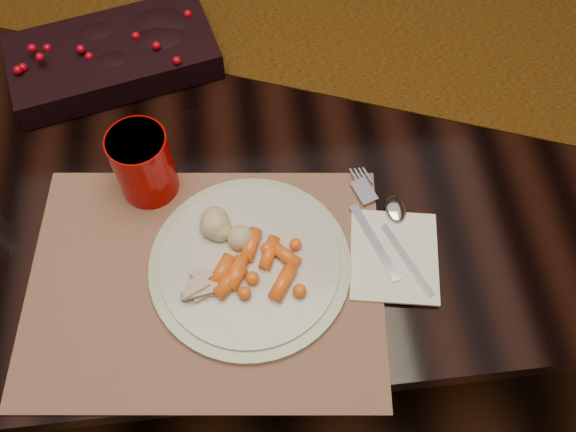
{
  "coord_description": "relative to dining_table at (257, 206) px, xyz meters",
  "views": [
    {
      "loc": [
        -0.01,
        -0.68,
        1.52
      ],
      "look_at": [
        0.04,
        -0.27,
        0.8
      ],
      "focal_mm": 38.0,
      "sensor_mm": 36.0,
      "label": 1
    }
  ],
  "objects": [
    {
      "name": "baby_carrots",
      "position": [
        -0.01,
        -0.34,
        0.4
      ],
      "size": [
        0.13,
        0.11,
        0.02
      ],
      "primitive_type": null,
      "rotation": [
        0.0,
        0.0,
        -0.11
      ],
      "color": "orange",
      "rests_on": "dinner_plate"
    },
    {
      "name": "fork",
      "position": [
        0.16,
        -0.28,
        0.39
      ],
      "size": [
        0.08,
        0.17,
        0.0
      ],
      "primitive_type": null,
      "rotation": [
        0.0,
        0.0,
        0.32
      ],
      "color": "#BDBDBD",
      "rests_on": "napkin"
    },
    {
      "name": "red_cup",
      "position": [
        -0.16,
        -0.17,
        0.44
      ],
      "size": [
        0.11,
        0.11,
        0.11
      ],
      "primitive_type": "cylinder",
      "rotation": [
        0.0,
        0.0,
        0.37
      ],
      "color": "#B10300",
      "rests_on": "placemat_main"
    },
    {
      "name": "floor",
      "position": [
        0.0,
        0.0,
        -0.38
      ],
      "size": [
        5.0,
        5.0,
        0.0
      ],
      "primitive_type": "plane",
      "color": "black",
      "rests_on": "ground"
    },
    {
      "name": "dining_table",
      "position": [
        0.0,
        0.0,
        0.0
      ],
      "size": [
        1.8,
        1.0,
        0.75
      ],
      "primitive_type": "cube",
      "color": "black",
      "rests_on": "floor"
    },
    {
      "name": "napkin",
      "position": [
        0.18,
        -0.33,
        0.38
      ],
      "size": [
        0.14,
        0.16,
        0.0
      ],
      "primitive_type": "cube",
      "rotation": [
        0.0,
        0.0,
        -0.18
      ],
      "color": "white",
      "rests_on": "placemat_main"
    },
    {
      "name": "centerpiece",
      "position": [
        -0.21,
        0.07,
        0.41
      ],
      "size": [
        0.36,
        0.24,
        0.07
      ],
      "primitive_type": null,
      "rotation": [
        0.0,
        0.0,
        0.24
      ],
      "color": "black",
      "rests_on": "table_runner"
    },
    {
      "name": "spoon",
      "position": [
        0.2,
        -0.31,
        0.39
      ],
      "size": [
        0.08,
        0.15,
        0.0
      ],
      "primitive_type": null,
      "rotation": [
        0.0,
        0.0,
        0.38
      ],
      "color": "silver",
      "rests_on": "napkin"
    },
    {
      "name": "mashed_potatoes",
      "position": [
        -0.05,
        -0.27,
        0.42
      ],
      "size": [
        0.08,
        0.07,
        0.04
      ],
      "primitive_type": null,
      "rotation": [
        0.0,
        0.0,
        0.09
      ],
      "color": "beige",
      "rests_on": "dinner_plate"
    },
    {
      "name": "turkey_shreds",
      "position": [
        -0.09,
        -0.35,
        0.4
      ],
      "size": [
        0.06,
        0.06,
        0.01
      ],
      "primitive_type": null,
      "rotation": [
        0.0,
        0.0,
        0.01
      ],
      "color": "beige",
      "rests_on": "dinner_plate"
    },
    {
      "name": "dinner_plate",
      "position": [
        -0.02,
        -0.32,
        0.39
      ],
      "size": [
        0.34,
        0.34,
        0.02
      ],
      "primitive_type": "cylinder",
      "rotation": [
        0.0,
        0.0,
        0.29
      ],
      "color": "beige",
      "rests_on": "placemat_main"
    },
    {
      "name": "placemat_main",
      "position": [
        -0.08,
        -0.33,
        0.38
      ],
      "size": [
        0.52,
        0.41,
        0.0
      ],
      "primitive_type": "cube",
      "rotation": [
        0.0,
        0.0,
        -0.11
      ],
      "color": "#9C7852",
      "rests_on": "dining_table"
    },
    {
      "name": "table_runner",
      "position": [
        0.05,
        0.19,
        0.38
      ],
      "size": [
        1.64,
        0.91,
        0.0
      ],
      "primitive_type": "cube",
      "rotation": [
        0.0,
        0.0,
        -0.37
      ],
      "color": "#3B2506",
      "rests_on": "dining_table"
    }
  ]
}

